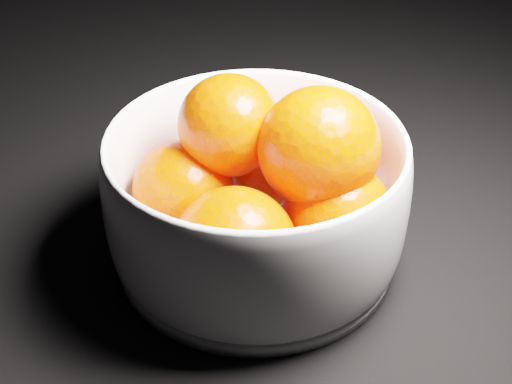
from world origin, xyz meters
TOP-DOWN VIEW (x-y plane):
  - bowl at (-0.24, 0.25)m, footprint 0.26×0.26m
  - orange_pile at (-0.24, 0.25)m, footprint 0.19×0.20m

SIDE VIEW (x-z plane):
  - bowl at x=-0.24m, z-range 0.00..0.12m
  - orange_pile at x=-0.24m, z-range 0.00..0.15m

